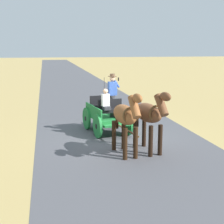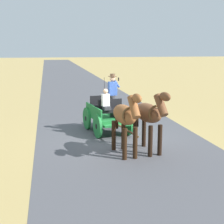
% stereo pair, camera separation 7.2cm
% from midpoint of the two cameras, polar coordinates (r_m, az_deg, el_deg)
% --- Properties ---
extents(ground_plane, '(200.00, 200.00, 0.00)m').
position_cam_midpoint_polar(ground_plane, '(13.35, 1.31, -4.35)').
color(ground_plane, tan).
extents(road_surface, '(6.54, 160.00, 0.01)m').
position_cam_midpoint_polar(road_surface, '(13.35, 1.31, -4.33)').
color(road_surface, '#4C4C51').
rests_on(road_surface, ground).
extents(horse_drawn_carriage, '(1.78, 4.51, 2.50)m').
position_cam_midpoint_polar(horse_drawn_carriage, '(13.90, -0.68, -0.27)').
color(horse_drawn_carriage, '#1E7233').
rests_on(horse_drawn_carriage, ground).
extents(horse_near_side, '(0.88, 2.15, 2.21)m').
position_cam_midpoint_polar(horse_near_side, '(11.23, 6.60, -0.46)').
color(horse_near_side, brown).
rests_on(horse_near_side, ground).
extents(horse_off_side, '(0.75, 2.15, 2.21)m').
position_cam_midpoint_polar(horse_off_side, '(10.87, 2.52, -0.78)').
color(horse_off_side, brown).
rests_on(horse_off_side, ground).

